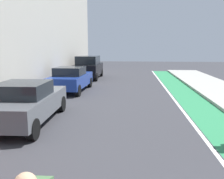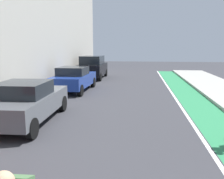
% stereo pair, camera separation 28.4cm
% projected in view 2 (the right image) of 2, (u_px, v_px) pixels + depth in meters
% --- Properties ---
extents(ground_plane, '(73.02, 73.02, 0.00)m').
position_uv_depth(ground_plane, '(120.00, 116.00, 9.76)').
color(ground_plane, '#38383D').
extents(bike_lane_paint, '(1.60, 33.19, 0.00)m').
position_uv_depth(bike_lane_paint, '(201.00, 107.00, 11.30)').
color(bike_lane_paint, '#2D8451').
rests_on(bike_lane_paint, ground).
extents(lane_divider_stripe, '(0.12, 33.19, 0.00)m').
position_uv_depth(lane_divider_stripe, '(181.00, 106.00, 11.41)').
color(lane_divider_stripe, white).
rests_on(lane_divider_stripe, ground).
extents(parked_sedan_gray, '(2.05, 4.43, 1.53)m').
position_uv_depth(parked_sedan_gray, '(26.00, 102.00, 8.88)').
color(parked_sedan_gray, '#595B60').
rests_on(parked_sedan_gray, ground).
extents(parked_sedan_blue, '(2.05, 4.32, 1.53)m').
position_uv_depth(parked_sedan_blue, '(74.00, 79.00, 15.22)').
color(parked_sedan_blue, navy).
rests_on(parked_sedan_blue, ground).
extents(parked_suv_black, '(2.03, 4.39, 1.98)m').
position_uv_depth(parked_suv_black, '(93.00, 67.00, 21.17)').
color(parked_suv_black, black).
rests_on(parked_suv_black, ground).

